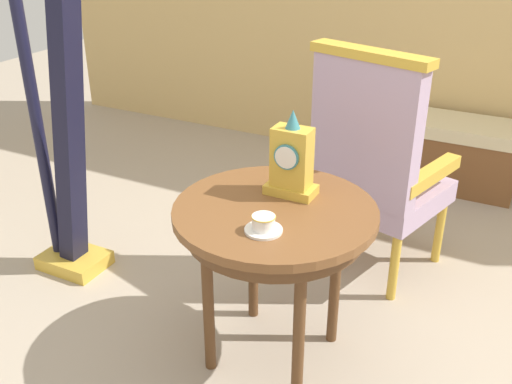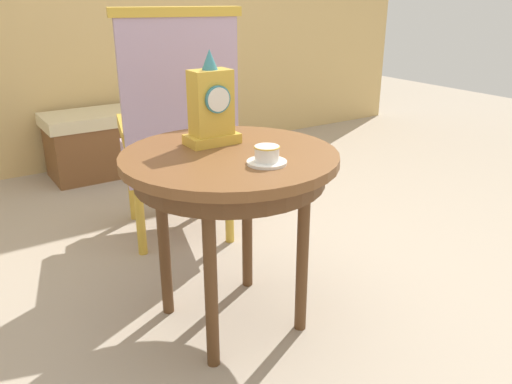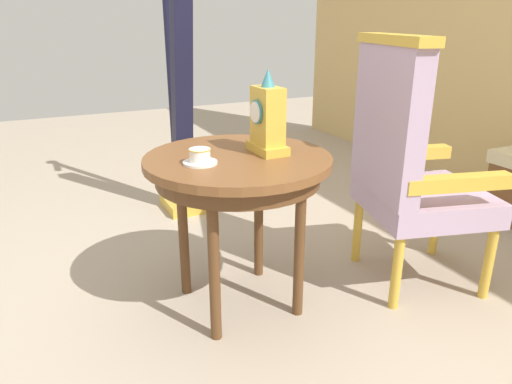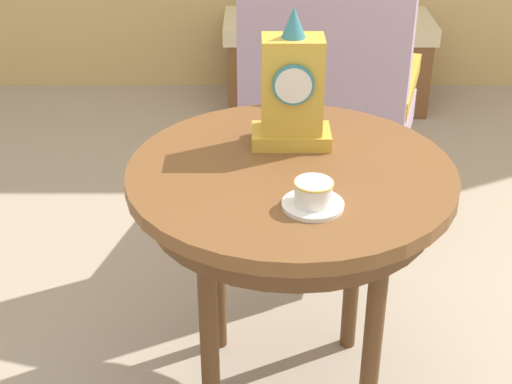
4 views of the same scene
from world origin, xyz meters
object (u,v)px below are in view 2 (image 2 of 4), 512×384
object	(u,v)px
teacup_left	(267,156)
armchair	(177,127)
side_table	(230,174)
mantel_clock	(211,107)
window_bench	(119,140)

from	to	relation	value
teacup_left	armchair	distance (m)	0.95
side_table	mantel_clock	distance (m)	0.25
armchair	window_bench	bearing A→B (deg)	85.00
mantel_clock	window_bench	world-z (taller)	mantel_clock
side_table	teacup_left	world-z (taller)	teacup_left
teacup_left	mantel_clock	xyz separation A→B (m)	(-0.03, 0.30, 0.11)
mantel_clock	window_bench	distance (m)	1.97
armchair	side_table	bearing A→B (deg)	-101.49
side_table	teacup_left	size ratio (longest dim) A/B	5.79
teacup_left	window_bench	world-z (taller)	teacup_left
armchair	window_bench	size ratio (longest dim) A/B	1.15
armchair	window_bench	distance (m)	1.29
armchair	mantel_clock	bearing A→B (deg)	-103.40
teacup_left	armchair	size ratio (longest dim) A/B	0.11
side_table	armchair	xyz separation A→B (m)	(0.15, 0.76, -0.01)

